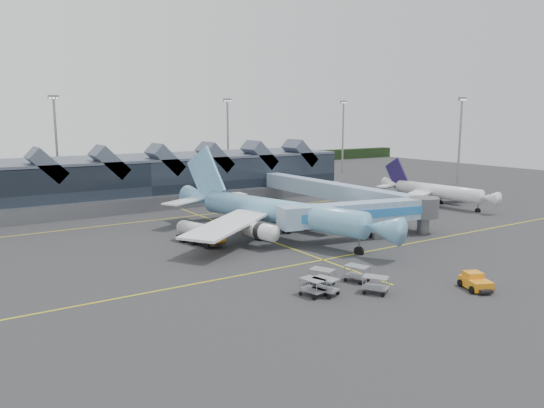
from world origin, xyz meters
TOP-DOWN VIEW (x-y plane):
  - ground at (0.00, 0.00)m, footprint 260.00×260.00m
  - taxi_stripes at (0.00, 10.00)m, footprint 120.00×60.00m
  - tree_line_far at (0.00, 110.00)m, footprint 260.00×4.00m
  - terminal at (-5.07, 47.35)m, footprint 90.00×22.25m
  - light_masts at (21.00, 62.80)m, footprint 132.40×42.56m
  - main_airliner at (1.81, 6.27)m, footprint 34.79×40.76m
  - regional_jet at (44.38, 12.06)m, footprint 24.56×26.81m
  - jet_bridge at (13.39, -2.54)m, footprint 25.88×8.45m
  - fuel_truck at (-9.37, 8.17)m, footprint 4.15×8.85m
  - pushback_tug at (6.20, -25.57)m, footprint 3.44×4.25m
  - baggage_carts at (-5.90, -17.97)m, footprint 9.01×8.01m

SIDE VIEW (x-z plane):
  - ground at x=0.00m, z-range 0.00..0.00m
  - taxi_stripes at x=0.00m, z-range 0.00..0.01m
  - pushback_tug at x=6.20m, z-range -0.09..1.62m
  - baggage_carts at x=-5.90m, z-range 0.11..1.87m
  - fuel_truck at x=-9.37m, z-range 0.18..3.13m
  - tree_line_far at x=0.00m, z-range 0.00..4.00m
  - regional_jet at x=44.38m, z-range -1.68..7.52m
  - jet_bridge at x=13.39m, z-range 1.01..6.64m
  - main_airliner at x=1.81m, z-range -2.73..10.53m
  - terminal at x=-5.07m, z-range -1.38..11.14m
  - light_masts at x=21.00m, z-range 1.26..23.71m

